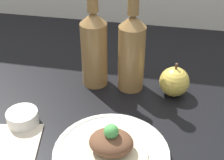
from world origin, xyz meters
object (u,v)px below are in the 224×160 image
Objects in this scene: plated_food at (111,143)px; cider_bottle_right at (132,50)px; cider_bottle_left at (94,46)px; dipping_bowl at (23,118)px; plate at (111,153)px; apple at (174,82)px.

plated_food is 0.53× the size of cider_bottle_right.
cider_bottle_left reaches higher than plated_food.
cider_bottle_left is 3.98× the size of dipping_bowl.
cider_bottle_right is 31.63cm from dipping_bowl.
cider_bottle_right is at bearing 89.95° from plate.
plated_food is at bearing -69.08° from cider_bottle_left.
cider_bottle_left is at bearing 180.00° from cider_bottle_right.
cider_bottle_left is (-9.94, 26.00, 7.95)cm from plated_food.
plated_food is 2.11× the size of dipping_bowl.
cider_bottle_left reaches higher than apple.
apple is 1.28× the size of dipping_bowl.
cider_bottle_right reaches higher than dipping_bowl.
plated_food is at bearing -115.21° from apple.
cider_bottle_left is 9.96cm from cider_bottle_right.
apple is at bearing -5.69° from cider_bottle_right.
apple reaches higher than plated_food.
cider_bottle_right is (9.96, 0.00, 0.00)cm from cider_bottle_left.
plate is 22.90cm from dipping_bowl.
plated_food is 0.53× the size of cider_bottle_left.
cider_bottle_right is 3.12× the size of apple.
plate is 1.57× the size of plated_food.
cider_bottle_left and cider_bottle_right have the same top height.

